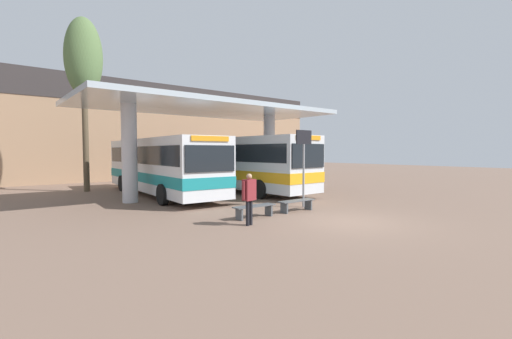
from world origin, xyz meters
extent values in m
plane|color=#755B4C|center=(0.00, 0.00, 0.00)|extent=(100.00, 100.00, 0.00)
cube|color=#9E7A5B|center=(0.00, 22.00, 4.20)|extent=(40.00, 0.50, 8.41)
cube|color=#332D2D|center=(0.00, 22.00, 7.40)|extent=(40.00, 0.58, 2.02)
cylinder|color=silver|center=(-4.37, 9.22, 2.34)|extent=(0.71, 0.71, 4.68)
cylinder|color=silver|center=(4.37, 9.22, 2.34)|extent=(0.71, 0.71, 4.68)
cube|color=#A8B7C1|center=(0.00, 9.22, 4.80)|extent=(13.74, 6.63, 0.24)
cube|color=silver|center=(-2.08, 10.99, 1.71)|extent=(3.03, 11.67, 2.79)
cube|color=black|center=(-2.08, 10.99, 2.24)|extent=(3.05, 11.21, 0.89)
cube|color=teal|center=(-2.08, 10.99, 1.08)|extent=(3.08, 11.71, 0.50)
cube|color=black|center=(-2.34, 5.18, 2.13)|extent=(2.31, 0.16, 1.12)
cube|color=orange|center=(-2.34, 5.18, 2.97)|extent=(1.76, 0.13, 0.22)
cylinder|color=black|center=(-3.49, 7.46, 0.48)|extent=(0.32, 0.98, 0.96)
cylinder|color=black|center=(-0.98, 7.35, 0.48)|extent=(0.32, 0.98, 0.96)
cylinder|color=black|center=(-3.19, 14.22, 0.48)|extent=(0.32, 0.98, 0.96)
cylinder|color=black|center=(-0.68, 14.11, 0.48)|extent=(0.32, 0.98, 0.96)
cube|color=silver|center=(2.37, 9.88, 1.78)|extent=(2.89, 11.40, 2.92)
cube|color=black|center=(2.37, 9.88, 2.34)|extent=(2.92, 10.95, 0.93)
cube|color=orange|center=(2.37, 9.88, 1.13)|extent=(2.93, 11.44, 0.52)
cube|color=black|center=(2.57, 4.19, 2.22)|extent=(2.31, 0.14, 1.17)
cube|color=orange|center=(2.57, 4.19, 3.10)|extent=(1.75, 0.11, 0.22)
cylinder|color=black|center=(1.24, 6.33, 0.50)|extent=(0.31, 1.00, 0.99)
cylinder|color=black|center=(3.74, 6.42, 0.50)|extent=(0.31, 1.00, 0.99)
cylinder|color=black|center=(1.01, 12.95, 0.50)|extent=(0.31, 1.00, 0.99)
cylinder|color=black|center=(3.52, 13.03, 0.50)|extent=(0.31, 1.00, 0.99)
cube|color=#4C5156|center=(-2.10, 2.53, 0.44)|extent=(1.71, 0.44, 0.04)
cube|color=#4C5156|center=(-2.78, 2.53, 0.21)|extent=(0.07, 0.37, 0.42)
cube|color=#4C5156|center=(-1.41, 2.53, 0.21)|extent=(0.07, 0.37, 0.42)
cube|color=#4C5156|center=(0.08, 2.53, 0.44)|extent=(1.72, 0.44, 0.04)
cube|color=#4C5156|center=(-0.61, 2.53, 0.21)|extent=(0.07, 0.37, 0.42)
cube|color=#4C5156|center=(0.77, 2.53, 0.21)|extent=(0.07, 0.37, 0.42)
cylinder|color=gray|center=(1.07, 3.09, 1.37)|extent=(0.09, 0.09, 2.75)
cube|color=black|center=(1.07, 3.09, 3.05)|extent=(0.90, 0.06, 0.60)
cylinder|color=black|center=(-3.09, 1.62, 0.41)|extent=(0.14, 0.14, 0.83)
cylinder|color=black|center=(-2.94, 1.66, 0.41)|extent=(0.14, 0.14, 0.83)
cube|color=maroon|center=(-3.02, 1.64, 1.17)|extent=(0.49, 0.33, 0.69)
sphere|color=tan|center=(-3.02, 1.64, 1.61)|extent=(0.19, 0.19, 0.19)
cylinder|color=maroon|center=(-3.28, 1.58, 1.18)|extent=(0.11, 0.11, 0.59)
cylinder|color=maroon|center=(-2.75, 1.69, 1.18)|extent=(0.11, 0.11, 0.59)
cylinder|color=brown|center=(-4.93, 15.40, 3.38)|extent=(0.34, 0.34, 6.76)
ellipsoid|color=#516B3D|center=(-4.93, 15.40, 8.06)|extent=(2.13, 2.13, 4.69)
cube|color=maroon|center=(4.73, 17.92, 0.85)|extent=(4.78, 2.06, 1.28)
cube|color=#1E2328|center=(4.73, 17.92, 1.77)|extent=(2.67, 1.79, 0.57)
cylinder|color=black|center=(6.13, 18.89, 0.30)|extent=(0.62, 0.26, 0.61)
cylinder|color=black|center=(6.23, 17.11, 0.30)|extent=(0.62, 0.26, 0.61)
cylinder|color=black|center=(3.23, 18.72, 0.30)|extent=(0.62, 0.26, 0.61)
cylinder|color=black|center=(3.34, 16.94, 0.30)|extent=(0.62, 0.26, 0.61)
camera|label=1|loc=(-9.77, -7.20, 2.42)|focal=24.00mm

